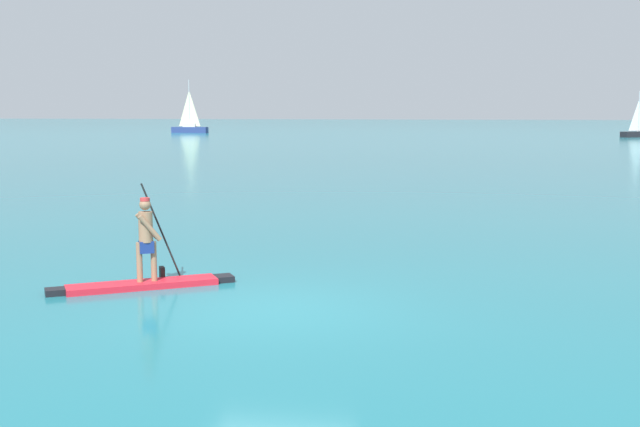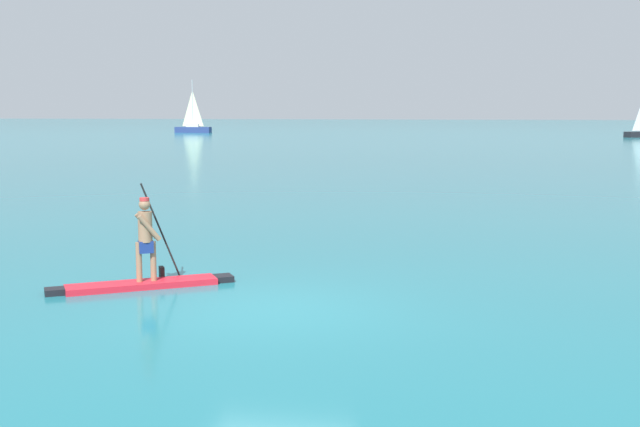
% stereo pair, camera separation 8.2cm
% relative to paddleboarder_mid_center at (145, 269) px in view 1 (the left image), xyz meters
% --- Properties ---
extents(ground, '(440.00, 440.00, 0.00)m').
position_rel_paddleboarder_mid_center_xyz_m(ground, '(2.75, -1.15, -0.35)').
color(ground, '#1E727F').
extents(paddleboarder_mid_center, '(3.14, 2.09, 1.95)m').
position_rel_paddleboarder_mid_center_xyz_m(paddleboarder_mid_center, '(0.00, 0.00, 0.00)').
color(paddleboarder_mid_center, red).
rests_on(paddleboarder_mid_center, ground).
extents(sailboat_left_horizon, '(4.90, 1.30, 7.04)m').
position_rel_paddleboarder_mid_center_xyz_m(sailboat_left_horizon, '(-29.33, 89.92, 0.58)').
color(sailboat_left_horizon, navy).
rests_on(sailboat_left_horizon, ground).
extents(sailboat_right_horizon, '(4.08, 3.01, 5.24)m').
position_rel_paddleboarder_mid_center_xyz_m(sailboat_right_horizon, '(26.34, 82.84, 0.34)').
color(sailboat_right_horizon, black).
rests_on(sailboat_right_horizon, ground).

